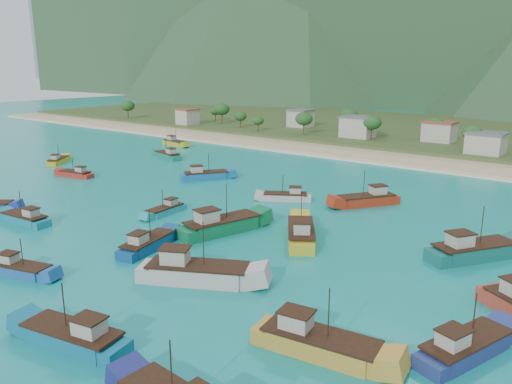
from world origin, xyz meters
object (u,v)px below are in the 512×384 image
Objects in this scene: boat_12 at (318,345)px; boat_14 at (76,175)px; boat_13 at (168,156)px; boat_31 at (473,252)px; boat_27 at (147,245)px; boat_10 at (25,220)px; boat_18 at (301,234)px; boat_6 at (166,211)px; boat_29 at (286,197)px; boat_23 at (175,143)px; boat_32 at (465,349)px; boat_21 at (196,273)px; boat_17 at (221,226)px; boat_4 at (205,176)px; boat_8 at (20,270)px; boat_0 at (367,200)px; boat_24 at (58,161)px; boat_11 at (74,338)px.

boat_12 reaches higher than boat_14.
boat_13 is at bearing -10.59° from boat_14.
boat_27 is at bearing -113.07° from boat_31.
boat_10 is 44.70m from boat_18.
boat_29 is (11.44, 20.00, 0.11)m from boat_6.
boat_32 is (107.75, -65.55, 0.06)m from boat_23.
boat_29 is (-31.70, 40.74, -0.28)m from boat_12.
boat_21 is (63.01, -52.43, 0.34)m from boat_13.
boat_17 is at bearing 59.64° from boat_23.
boat_12 reaches higher than boat_4.
boat_31 is at bearing -93.37° from boat_13.
boat_17 is (52.53, -8.57, 0.52)m from boat_14.
boat_17 reaches higher than boat_29.
boat_29 is 0.83× the size of boat_32.
boat_4 is 28.75m from boat_13.
boat_14 is at bearing -146.21° from boat_8.
boat_4 is 0.84× the size of boat_31.
boat_23 is at bearing 31.74° from boat_29.
boat_4 is (-38.05, -3.03, -0.10)m from boat_0.
boat_12 reaches higher than boat_24.
boat_23 is (-68.48, 54.01, -0.37)m from boat_17.
boat_23 is 1.21× the size of boat_24.
boat_18 reaches higher than boat_0.
boat_12 is at bearing -55.41° from boat_24.
boat_13 is 28.28m from boat_24.
boat_17 is at bearing -132.07° from boat_12.
boat_12 reaches higher than boat_10.
boat_17 is at bearing -125.83° from boat_31.
boat_31 is at bearing 20.46° from boat_27.
boat_17 is (-10.59, -28.21, 0.20)m from boat_0.
boat_32 reaches higher than boat_24.
boat_4 reaches higher than boat_27.
boat_29 is (-13.64, 53.49, -0.20)m from boat_11.
boat_4 reaches higher than boat_14.
boat_23 is at bearing -159.67° from boat_21.
boat_10 is 0.72× the size of boat_21.
boat_17 is 72.34m from boat_24.
boat_18 is at bearing -171.66° from boat_29.
boat_0 reaches higher than boat_8.
boat_11 is at bearing -66.39° from boat_24.
boat_12 is at bearing -99.54° from boat_10.
boat_17 is 21.78m from boat_29.
boat_0 is 50.75m from boat_12.
boat_21 is 1.07× the size of boat_31.
boat_21 reaches higher than boat_31.
boat_0 is 30.13m from boat_17.
boat_31 reaches higher than boat_6.
boat_14 is 0.81× the size of boat_32.
boat_17 is at bearing 144.54° from boat_8.
boat_0 reaches higher than boat_29.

